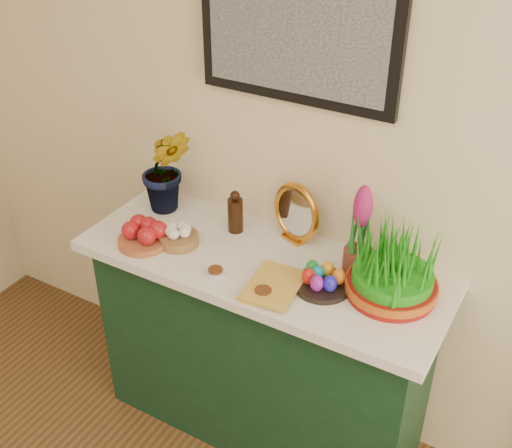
{
  "coord_description": "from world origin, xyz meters",
  "views": [
    {
      "loc": [
        0.68,
        0.32,
        2.28
      ],
      "look_at": [
        -0.27,
        1.95,
        1.07
      ],
      "focal_mm": 45.0,
      "sensor_mm": 36.0,
      "label": 1
    }
  ],
  "objects": [
    {
      "name": "vinegar_cruet",
      "position": [
        -0.46,
        2.12,
        0.97
      ],
      "size": [
        0.06,
        0.06,
        0.18
      ],
      "color": "black",
      "rests_on": "tablecloth"
    },
    {
      "name": "apple_bowl",
      "position": [
        -0.71,
        1.86,
        0.93
      ],
      "size": [
        0.24,
        0.24,
        0.1
      ],
      "color": "#A1532F",
      "rests_on": "tablecloth"
    },
    {
      "name": "sideboard",
      "position": [
        -0.27,
        2.0,
        0.42
      ],
      "size": [
        1.3,
        0.45,
        0.85
      ],
      "primitive_type": "cube",
      "color": "#14371C",
      "rests_on": "ground"
    },
    {
      "name": "garlic_basket",
      "position": [
        -0.59,
        1.93,
        0.92
      ],
      "size": [
        0.18,
        0.18,
        0.08
      ],
      "color": "#9E7340",
      "rests_on": "tablecloth"
    },
    {
      "name": "mirror",
      "position": [
        -0.23,
        2.19,
        1.0
      ],
      "size": [
        0.24,
        0.13,
        0.24
      ],
      "color": "orange",
      "rests_on": "tablecloth"
    },
    {
      "name": "tablecloth",
      "position": [
        -0.27,
        2.0,
        0.87
      ],
      "size": [
        1.4,
        0.55,
        0.04
      ],
      "primitive_type": "cube",
      "color": "white",
      "rests_on": "sideboard"
    },
    {
      "name": "spice_dish_left",
      "position": [
        -0.37,
        1.83,
        0.9
      ],
      "size": [
        0.06,
        0.06,
        0.03
      ],
      "color": "silver",
      "rests_on": "tablecloth"
    },
    {
      "name": "spice_dish_right",
      "position": [
        -0.16,
        1.81,
        0.9
      ],
      "size": [
        0.07,
        0.07,
        0.03
      ],
      "color": "silver",
      "rests_on": "tablecloth"
    },
    {
      "name": "hyacinth_pink",
      "position": [
        0.06,
        2.12,
        1.05
      ],
      "size": [
        0.11,
        0.11,
        0.35
      ],
      "color": "brown",
      "rests_on": "tablecloth"
    },
    {
      "name": "wheatgrass_sabzeh",
      "position": [
        0.21,
        2.04,
        1.0
      ],
      "size": [
        0.32,
        0.32,
        0.26
      ],
      "color": "maroon",
      "rests_on": "tablecloth"
    },
    {
      "name": "book",
      "position": [
        -0.24,
        1.86,
        0.91
      ],
      "size": [
        0.18,
        0.25,
        0.03
      ],
      "primitive_type": "imported",
      "rotation": [
        0.0,
        0.0,
        0.08
      ],
      "color": "gold",
      "rests_on": "tablecloth"
    },
    {
      "name": "egg_plate",
      "position": [
        -0.01,
        1.96,
        0.92
      ],
      "size": [
        0.23,
        0.23,
        0.08
      ],
      "color": "black",
      "rests_on": "tablecloth"
    },
    {
      "name": "hyacinth_green",
      "position": [
        -0.78,
        2.12,
        1.14
      ],
      "size": [
        0.32,
        0.3,
        0.49
      ],
      "primitive_type": "imported",
      "rotation": [
        0.0,
        0.0,
        0.52
      ],
      "color": "#257427",
      "rests_on": "tablecloth"
    }
  ]
}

